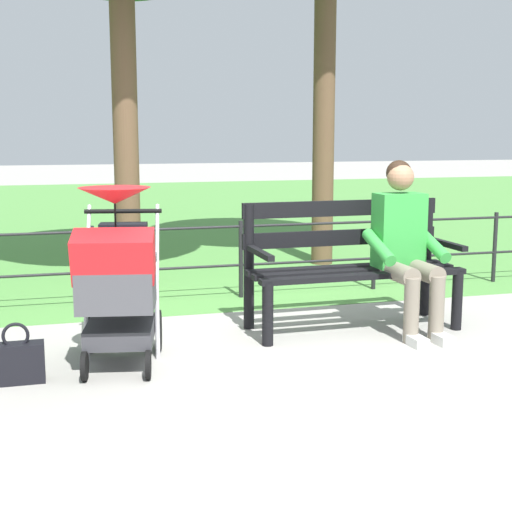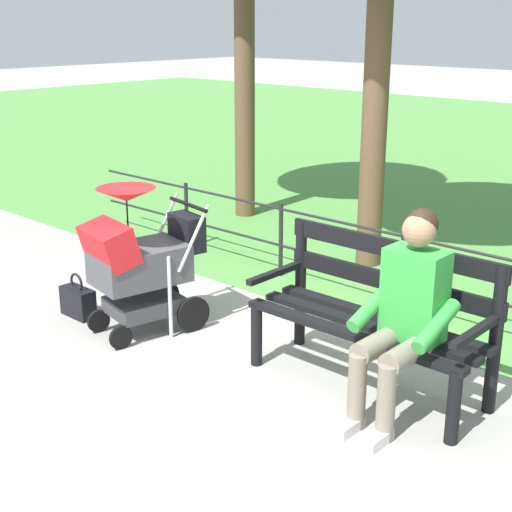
# 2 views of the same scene
# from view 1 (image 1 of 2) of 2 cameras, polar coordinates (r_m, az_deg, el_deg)

# --- Properties ---
(ground_plane) EXTENTS (60.00, 60.00, 0.00)m
(ground_plane) POSITION_cam_1_polar(r_m,az_deg,el_deg) (5.48, 2.32, -6.14)
(ground_plane) COLOR #9E9B93
(grass_lawn) EXTENTS (40.00, 16.00, 0.01)m
(grass_lawn) POSITION_cam_1_polar(r_m,az_deg,el_deg) (13.99, -8.93, 3.37)
(grass_lawn) COLOR #518E42
(grass_lawn) RESTS_ON ground
(park_bench) EXTENTS (1.61, 0.62, 0.96)m
(park_bench) POSITION_cam_1_polar(r_m,az_deg,el_deg) (5.66, 7.22, -0.25)
(park_bench) COLOR black
(park_bench) RESTS_ON ground
(person_on_bench) EXTENTS (0.54, 0.74, 1.28)m
(person_on_bench) POSITION_cam_1_polar(r_m,az_deg,el_deg) (5.58, 11.45, 1.07)
(person_on_bench) COLOR slate
(person_on_bench) RESTS_ON ground
(stroller) EXTENTS (0.65, 0.96, 1.15)m
(stroller) POSITION_cam_1_polar(r_m,az_deg,el_deg) (4.72, -10.58, -1.45)
(stroller) COLOR black
(stroller) RESTS_ON ground
(handbag) EXTENTS (0.32, 0.14, 0.37)m
(handbag) POSITION_cam_1_polar(r_m,az_deg,el_deg) (4.67, -17.96, -7.78)
(handbag) COLOR black
(handbag) RESTS_ON ground
(park_fence) EXTENTS (7.84, 0.04, 0.70)m
(park_fence) POSITION_cam_1_polar(r_m,az_deg,el_deg) (6.70, 1.13, 0.44)
(park_fence) COLOR black
(park_fence) RESTS_ON ground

